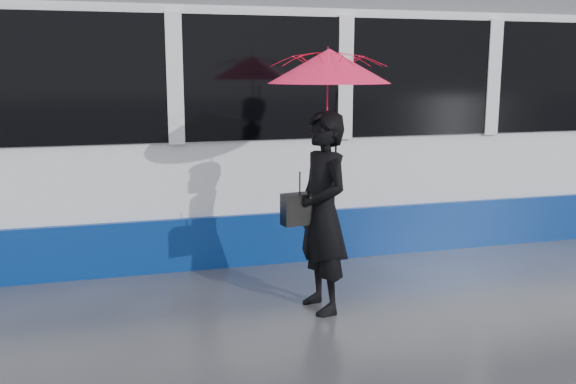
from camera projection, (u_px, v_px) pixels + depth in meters
name	position (u px, v px, depth m)	size (l,w,h in m)	color
ground	(302.00, 299.00, 6.55)	(90.00, 90.00, 0.00)	#292A2E
rails	(249.00, 237.00, 8.91)	(34.00, 1.51, 0.02)	#3F3D38
tram	(205.00, 121.00, 8.45)	(26.00, 2.56, 3.35)	white
woman	(322.00, 213.00, 6.08)	(0.70, 0.46, 1.93)	black
umbrella	(329.00, 90.00, 5.88)	(1.29, 1.29, 1.30)	#F11497
handbag	(300.00, 209.00, 6.03)	(0.36, 0.20, 0.48)	black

